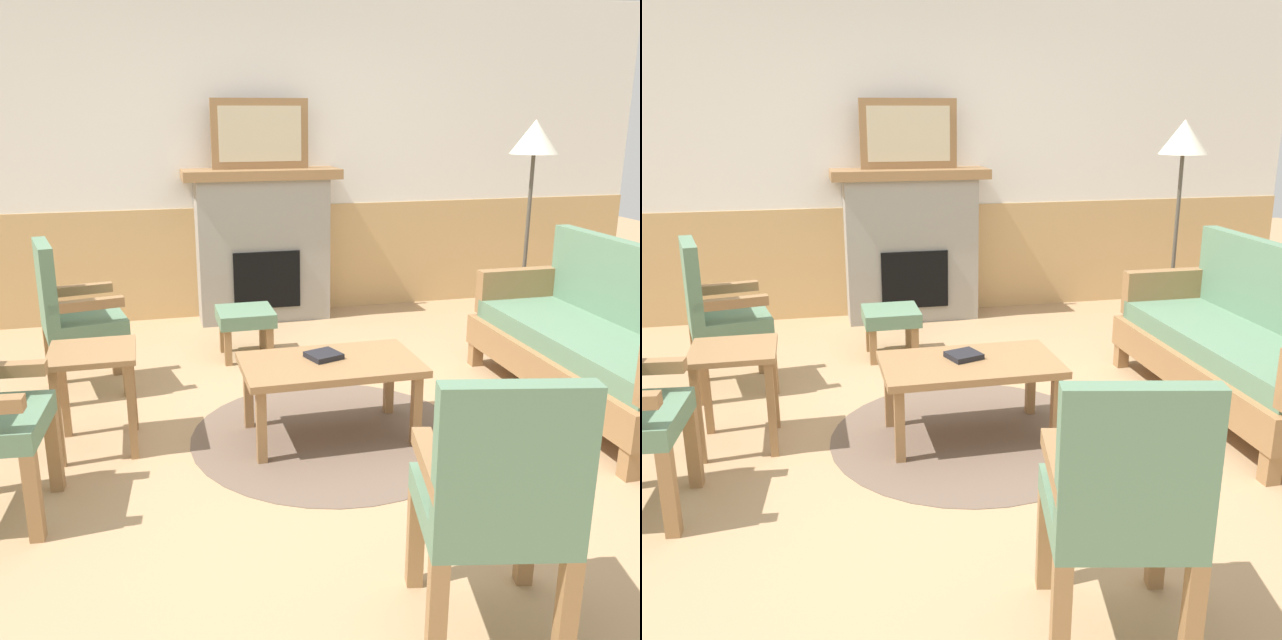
{
  "view_description": "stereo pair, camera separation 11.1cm",
  "coord_description": "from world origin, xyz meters",
  "views": [
    {
      "loc": [
        -0.98,
        -3.54,
        1.74
      ],
      "look_at": [
        0.0,
        0.35,
        0.55
      ],
      "focal_mm": 39.74,
      "sensor_mm": 36.0,
      "label": 1
    },
    {
      "loc": [
        -0.88,
        -3.57,
        1.74
      ],
      "look_at": [
        0.0,
        0.35,
        0.55
      ],
      "focal_mm": 39.74,
      "sensor_mm": 36.0,
      "label": 2
    }
  ],
  "objects": [
    {
      "name": "coffee_table",
      "position": [
        -0.05,
        -0.06,
        0.39
      ],
      "size": [
        0.96,
        0.56,
        0.44
      ],
      "color": "olive",
      "rests_on": "ground_plane"
    },
    {
      "name": "armchair_near_fireplace",
      "position": [
        -1.45,
        0.96,
        0.54
      ],
      "size": [
        0.57,
        0.57,
        0.98
      ],
      "color": "olive",
      "rests_on": "ground_plane"
    },
    {
      "name": "ground_plane",
      "position": [
        0.0,
        0.0,
        0.0
      ],
      "size": [
        14.0,
        14.0,
        0.0
      ],
      "primitive_type": "plane",
      "color": "tan"
    },
    {
      "name": "couch",
      "position": [
        1.6,
        -0.05,
        0.4
      ],
      "size": [
        0.7,
        1.8,
        0.98
      ],
      "color": "olive",
      "rests_on": "ground_plane"
    },
    {
      "name": "armchair_front_left",
      "position": [
        0.08,
        -1.71,
        0.54
      ],
      "size": [
        0.57,
        0.57,
        0.98
      ],
      "color": "olive",
      "rests_on": "ground_plane"
    },
    {
      "name": "fireplace",
      "position": [
        0.0,
        2.35,
        0.65
      ],
      "size": [
        1.3,
        0.44,
        1.28
      ],
      "color": "gray",
      "rests_on": "ground_plane"
    },
    {
      "name": "book_on_table",
      "position": [
        -0.07,
        -0.01,
        0.46
      ],
      "size": [
        0.21,
        0.21,
        0.03
      ],
      "primitive_type": "cube",
      "rotation": [
        0.0,
        0.0,
        0.33
      ],
      "color": "black",
      "rests_on": "coffee_table"
    },
    {
      "name": "floor_lamp_by_couch",
      "position": [
        1.91,
        1.35,
        1.45
      ],
      "size": [
        0.36,
        0.36,
        1.68
      ],
      "color": "#332D28",
      "rests_on": "ground_plane"
    },
    {
      "name": "wall_back",
      "position": [
        0.0,
        2.6,
        1.31
      ],
      "size": [
        7.2,
        0.14,
        2.7
      ],
      "color": "white",
      "rests_on": "ground_plane"
    },
    {
      "name": "framed_picture",
      "position": [
        0.0,
        2.35,
        1.56
      ],
      "size": [
        0.8,
        0.04,
        0.56
      ],
      "color": "olive",
      "rests_on": "fireplace"
    },
    {
      "name": "side_table",
      "position": [
        -1.28,
        0.11,
        0.43
      ],
      "size": [
        0.44,
        0.44,
        0.55
      ],
      "color": "olive",
      "rests_on": "ground_plane"
    },
    {
      "name": "round_rug",
      "position": [
        -0.05,
        -0.06,
        0.0
      ],
      "size": [
        1.54,
        1.54,
        0.01
      ],
      "primitive_type": "cylinder",
      "color": "brown",
      "rests_on": "ground_plane"
    },
    {
      "name": "footstool",
      "position": [
        -0.3,
        1.37,
        0.28
      ],
      "size": [
        0.4,
        0.4,
        0.36
      ],
      "color": "olive",
      "rests_on": "ground_plane"
    }
  ]
}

